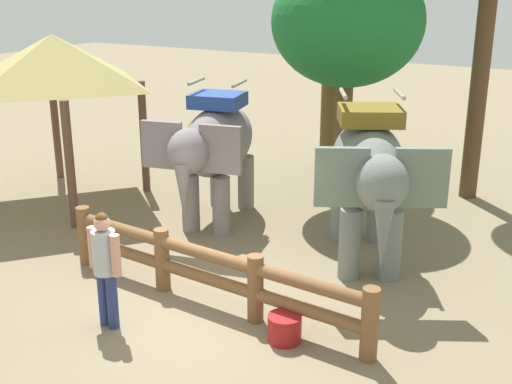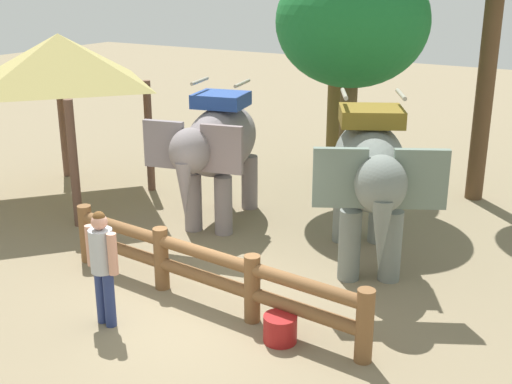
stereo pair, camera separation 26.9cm
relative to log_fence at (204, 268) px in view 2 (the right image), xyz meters
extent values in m
plane|color=#7D6F54|center=(0.00, -0.26, -0.61)|extent=(60.00, 60.00, 0.00)
cylinder|color=brown|center=(-2.72, 0.22, -0.08)|extent=(0.24, 0.24, 1.05)
cylinder|color=brown|center=(-0.91, 0.07, -0.08)|extent=(0.24, 0.24, 1.05)
cylinder|color=brown|center=(0.91, -0.07, -0.08)|extent=(0.24, 0.24, 1.05)
cylinder|color=brown|center=(2.72, -0.22, -0.08)|extent=(0.24, 0.24, 1.05)
cylinder|color=brown|center=(0.00, 0.00, -0.16)|extent=(5.47, 0.65, 0.20)
cylinder|color=brown|center=(0.00, 0.00, 0.24)|extent=(5.47, 0.65, 0.20)
cylinder|color=gray|center=(-1.38, 2.58, -0.02)|extent=(0.35, 0.35, 1.18)
cylinder|color=gray|center=(-2.01, 2.43, -0.02)|extent=(0.35, 0.35, 1.18)
cylinder|color=gray|center=(-1.73, 4.12, -0.02)|extent=(0.35, 0.35, 1.18)
cylinder|color=gray|center=(-2.36, 3.98, -0.02)|extent=(0.35, 0.35, 1.18)
ellipsoid|color=gray|center=(-1.87, 3.28, 1.08)|extent=(1.73, 2.84, 1.37)
ellipsoid|color=gray|center=(-1.52, 1.75, 1.26)|extent=(0.93, 1.03, 0.84)
cube|color=gray|center=(-0.99, 1.99, 1.30)|extent=(0.79, 0.29, 0.88)
cube|color=gray|center=(-2.10, 1.73, 1.30)|extent=(0.79, 0.29, 0.88)
cone|color=gray|center=(-1.45, 1.45, 0.58)|extent=(0.31, 0.31, 1.08)
cube|color=#234390|center=(-1.87, 3.28, 1.91)|extent=(1.17, 1.08, 0.27)
cylinder|color=#A59E8C|center=(-1.43, 3.38, 2.26)|extent=(0.24, 0.79, 0.07)
cylinder|color=#A59E8C|center=(-2.30, 3.18, 2.26)|extent=(0.24, 0.79, 0.07)
cylinder|color=slate|center=(2.15, 2.29, 0.01)|extent=(0.37, 0.37, 1.23)
cylinder|color=slate|center=(1.55, 1.98, 0.01)|extent=(0.37, 0.37, 1.23)
cylinder|color=slate|center=(1.38, 3.76, 0.01)|extent=(0.37, 0.37, 1.23)
cylinder|color=slate|center=(0.78, 3.44, 0.01)|extent=(0.37, 0.37, 1.23)
ellipsoid|color=slate|center=(1.47, 2.87, 1.16)|extent=(2.37, 3.02, 1.43)
ellipsoid|color=slate|center=(2.23, 1.42, 1.34)|extent=(1.12, 1.18, 0.87)
cube|color=slate|center=(2.70, 1.80, 1.39)|extent=(0.78, 0.49, 0.92)
cube|color=slate|center=(1.65, 1.25, 1.39)|extent=(0.78, 0.49, 0.92)
cone|color=slate|center=(2.38, 1.14, 0.64)|extent=(0.33, 0.33, 1.13)
cube|color=brown|center=(1.47, 2.87, 2.02)|extent=(1.35, 1.30, 0.29)
cylinder|color=#A59E8C|center=(1.88, 3.09, 2.39)|extent=(0.45, 0.77, 0.07)
cylinder|color=#A59E8C|center=(1.05, 2.65, 2.39)|extent=(0.45, 0.77, 0.07)
cylinder|color=navy|center=(-0.79, -1.26, -0.18)|extent=(0.16, 0.16, 0.84)
cylinder|color=navy|center=(-0.97, -1.24, -0.18)|extent=(0.16, 0.16, 0.84)
cylinder|color=#AEB3BB|center=(-0.88, -1.25, 0.56)|extent=(0.38, 0.38, 0.65)
cylinder|color=tan|center=(-0.64, -1.28, 0.58)|extent=(0.14, 0.14, 0.61)
cylinder|color=tan|center=(-1.12, -1.22, 0.58)|extent=(0.14, 0.14, 0.61)
sphere|color=tan|center=(-0.88, -1.25, 1.00)|extent=(0.23, 0.23, 0.23)
sphere|color=#593819|center=(-0.88, -1.25, 1.07)|extent=(0.18, 0.18, 0.18)
cylinder|color=brown|center=(-4.39, 3.99, 0.69)|extent=(0.18, 0.18, 2.60)
cylinder|color=brown|center=(-4.16, 1.40, 0.69)|extent=(0.18, 0.18, 2.60)
cylinder|color=brown|center=(-6.97, 3.76, 0.69)|extent=(0.18, 0.18, 2.60)
pyramid|color=tan|center=(-5.56, 2.58, 2.54)|extent=(3.79, 3.79, 1.09)
cylinder|color=brown|center=(2.33, 7.34, 1.88)|extent=(0.39, 0.39, 4.98)
cylinder|color=brown|center=(-1.43, 7.88, 1.83)|extent=(0.45, 0.45, 4.87)
cylinder|color=brown|center=(-0.09, 5.54, 0.93)|extent=(0.36, 0.36, 3.08)
ellipsoid|color=#1A6A2E|center=(-0.09, 5.54, 3.35)|extent=(3.18, 3.18, 2.71)
cylinder|color=maroon|center=(1.54, -0.36, -0.41)|extent=(0.48, 0.48, 0.39)
camera|label=1|loc=(5.20, -7.58, 4.31)|focal=46.04mm
camera|label=2|loc=(5.43, -7.44, 4.31)|focal=46.04mm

